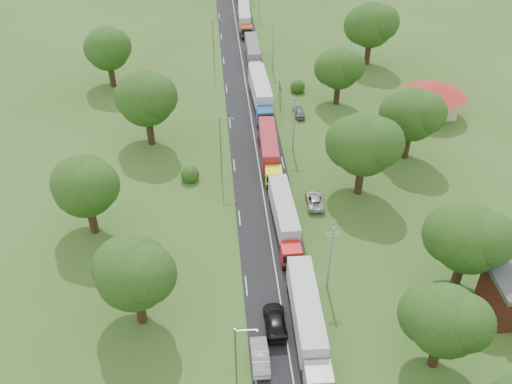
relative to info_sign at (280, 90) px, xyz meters
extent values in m
plane|color=#324C19|center=(-5.20, -35.00, -3.00)|extent=(260.00, 260.00, 0.00)
cube|color=black|center=(-5.20, -15.00, -3.00)|extent=(8.00, 200.00, 0.04)
cylinder|color=slate|center=(0.00, -1.20, -1.00)|extent=(0.12, 0.12, 4.00)
cylinder|color=slate|center=(0.00, 1.20, -1.00)|extent=(0.12, 0.12, 4.00)
cube|color=navy|center=(0.00, 0.00, 0.60)|extent=(0.06, 3.00, 1.00)
cube|color=silver|center=(0.00, 0.00, 0.60)|extent=(0.07, 3.10, 0.06)
cylinder|color=gray|center=(0.30, -42.00, 1.50)|extent=(0.24, 0.24, 9.00)
cube|color=gray|center=(0.30, -42.00, 5.30)|extent=(1.60, 0.10, 0.10)
cube|color=gray|center=(0.30, -42.00, 4.80)|extent=(1.20, 0.10, 0.10)
cylinder|color=gray|center=(0.30, -14.00, 1.50)|extent=(0.24, 0.24, 9.00)
cube|color=gray|center=(0.30, -14.00, 5.30)|extent=(1.60, 0.10, 0.10)
cube|color=gray|center=(0.30, -14.00, 4.80)|extent=(1.20, 0.10, 0.10)
cylinder|color=gray|center=(0.30, 14.00, 1.50)|extent=(0.24, 0.24, 9.00)
cube|color=gray|center=(0.30, 14.00, 5.30)|extent=(1.60, 0.10, 0.10)
cube|color=gray|center=(0.30, 14.00, 4.80)|extent=(1.20, 0.10, 0.10)
cylinder|color=slate|center=(-10.70, -55.00, 2.00)|extent=(0.16, 0.16, 10.00)
cube|color=slate|center=(-9.80, -55.00, 6.70)|extent=(1.80, 0.10, 0.10)
cube|color=slate|center=(-9.00, -55.00, 6.55)|extent=(0.50, 0.22, 0.15)
cylinder|color=slate|center=(-10.70, -20.00, 2.00)|extent=(0.16, 0.16, 10.00)
cube|color=slate|center=(-9.80, -20.00, 6.70)|extent=(1.80, 0.10, 0.10)
cube|color=slate|center=(-9.00, -20.00, 6.55)|extent=(0.50, 0.22, 0.15)
cylinder|color=slate|center=(-10.70, 15.00, 2.00)|extent=(0.16, 0.16, 10.00)
cube|color=slate|center=(-9.80, 15.00, 6.70)|extent=(1.80, 0.10, 0.10)
cube|color=slate|center=(-9.00, 15.00, 6.55)|extent=(0.50, 0.22, 0.15)
cylinder|color=#382616|center=(8.80, -53.00, -1.08)|extent=(1.04, 1.04, 3.85)
sphere|color=#1F3D10|center=(8.80, -53.00, 3.60)|extent=(7.00, 7.00, 7.00)
sphere|color=#1F3D10|center=(10.05, -54.00, 4.35)|extent=(5.50, 5.50, 5.50)
sphere|color=#1F3D10|center=(7.80, -51.75, 3.10)|extent=(6.00, 6.00, 6.00)
cylinder|color=#382616|center=(14.80, -43.00, -0.90)|extent=(1.08, 1.08, 4.20)
sphere|color=#1F3D10|center=(14.80, -43.00, 4.22)|extent=(7.70, 7.70, 7.70)
sphere|color=#1F3D10|center=(16.18, -44.10, 5.05)|extent=(6.05, 6.05, 6.05)
sphere|color=#1F3D10|center=(13.70, -41.63, 3.67)|extent=(6.60, 6.60, 6.60)
cylinder|color=#382616|center=(7.80, -25.00, -0.73)|extent=(1.12, 1.12, 4.55)
sphere|color=#1F3D10|center=(7.80, -25.00, 4.85)|extent=(8.40, 8.40, 8.40)
sphere|color=#1F3D10|center=(9.30, -26.20, 5.75)|extent=(6.60, 6.60, 6.60)
sphere|color=#1F3D10|center=(6.60, -23.50, 4.25)|extent=(7.20, 7.20, 7.20)
cylinder|color=#382616|center=(16.80, -17.00, -0.90)|extent=(1.08, 1.08, 4.20)
sphere|color=#1F3D10|center=(16.80, -17.00, 4.22)|extent=(7.70, 7.70, 7.70)
sphere|color=#1F3D10|center=(18.18, -18.10, 5.05)|extent=(6.05, 6.05, 6.05)
sphere|color=#1F3D10|center=(15.70, -15.63, 3.67)|extent=(6.60, 6.60, 6.60)
cylinder|color=#382616|center=(9.80, 0.00, -1.08)|extent=(1.04, 1.04, 3.85)
sphere|color=#1F3D10|center=(9.80, 0.00, 3.60)|extent=(7.00, 7.00, 7.00)
sphere|color=#1F3D10|center=(11.05, -1.00, 4.35)|extent=(5.50, 5.50, 5.50)
sphere|color=#1F3D10|center=(8.80, 1.25, 3.10)|extent=(6.00, 6.00, 6.00)
cylinder|color=#382616|center=(18.80, 15.00, -0.73)|extent=(1.12, 1.12, 4.55)
sphere|color=#1F3D10|center=(18.80, 15.00, 4.85)|extent=(8.40, 8.40, 8.40)
sphere|color=#1F3D10|center=(20.30, 13.80, 5.75)|extent=(6.60, 6.60, 6.60)
sphere|color=#1F3D10|center=(17.60, 16.50, 4.25)|extent=(7.20, 7.20, 7.20)
cylinder|color=#382616|center=(-20.20, -45.00, -0.90)|extent=(1.08, 1.08, 4.20)
sphere|color=#1F3D10|center=(-20.20, -45.00, 4.22)|extent=(7.70, 7.70, 7.70)
sphere|color=#1F3D10|center=(-18.82, -46.10, 5.05)|extent=(6.05, 6.05, 6.05)
sphere|color=#1F3D10|center=(-21.30, -43.63, 3.67)|extent=(6.60, 6.60, 6.60)
cylinder|color=#382616|center=(-27.20, -30.00, -0.90)|extent=(1.08, 1.08, 4.20)
sphere|color=#1F3D10|center=(-27.20, -30.00, 4.22)|extent=(7.70, 7.70, 7.70)
sphere|color=#1F3D10|center=(-25.82, -31.10, 5.05)|extent=(6.05, 6.05, 6.05)
sphere|color=#1F3D10|center=(-28.30, -28.63, 3.67)|extent=(6.60, 6.60, 6.60)
cylinder|color=#382616|center=(-21.20, -10.00, -0.73)|extent=(1.12, 1.12, 4.55)
sphere|color=#1F3D10|center=(-21.20, -10.00, 4.85)|extent=(8.40, 8.40, 8.40)
sphere|color=#1F3D10|center=(-19.70, -11.20, 5.75)|extent=(6.60, 6.60, 6.60)
sphere|color=#1F3D10|center=(-22.40, -8.50, 4.25)|extent=(7.20, 7.20, 7.20)
cylinder|color=#382616|center=(-29.20, 10.00, -0.90)|extent=(1.08, 1.08, 4.20)
sphere|color=#1F3D10|center=(-29.20, 10.00, 4.22)|extent=(7.70, 7.70, 7.70)
sphere|color=#1F3D10|center=(-27.82, 8.90, 5.05)|extent=(6.05, 6.05, 6.05)
sphere|color=#1F3D10|center=(-30.30, 11.37, 3.67)|extent=(6.60, 6.60, 6.60)
cube|color=beige|center=(24.80, -5.00, -1.00)|extent=(7.00, 5.00, 4.00)
cone|color=maroon|center=(24.80, -5.00, 1.90)|extent=(10.08, 10.08, 1.80)
cube|color=#BABABA|center=(-3.07, -54.86, -1.38)|extent=(2.57, 2.57, 2.62)
cube|color=slate|center=(-3.07, -47.52, -2.22)|extent=(2.66, 12.10, 0.31)
cube|color=silver|center=(-3.07, -47.21, -0.33)|extent=(2.87, 12.42, 3.14)
cylinder|color=black|center=(-3.07, -53.91, -2.48)|extent=(2.46, 1.05, 1.05)
cylinder|color=black|center=(-3.07, -43.85, -2.48)|extent=(2.46, 1.05, 1.05)
cylinder|color=black|center=(-3.07, -42.28, -2.48)|extent=(2.46, 1.05, 1.05)
cube|color=red|center=(-3.30, -37.86, -1.51)|extent=(2.37, 2.37, 2.40)
cube|color=black|center=(-3.30, -39.03, -1.18)|extent=(2.21, 0.08, 1.06)
cube|color=slate|center=(-3.30, -38.97, -2.47)|extent=(2.12, 0.31, 0.34)
cube|color=slate|center=(-3.30, -31.14, -2.28)|extent=(2.52, 11.11, 0.29)
cube|color=#B5B5B5|center=(-3.30, -30.85, -0.55)|extent=(2.72, 11.40, 2.88)
cylinder|color=black|center=(-3.30, -38.73, -2.52)|extent=(2.26, 0.96, 0.96)
cylinder|color=black|center=(-3.30, -37.00, -2.52)|extent=(2.26, 0.96, 0.96)
cylinder|color=black|center=(-3.30, -27.78, -2.52)|extent=(2.26, 0.96, 0.96)
cylinder|color=black|center=(-3.30, -26.34, -2.52)|extent=(2.26, 0.96, 0.96)
cube|color=yellow|center=(-3.60, -22.25, -1.54)|extent=(2.35, 2.35, 2.36)
cube|color=black|center=(-3.60, -23.39, -1.21)|extent=(2.17, 0.10, 1.04)
cube|color=slate|center=(-3.60, -23.33, -2.48)|extent=(2.08, 0.33, 0.33)
cube|color=slate|center=(-3.60, -15.64, -2.29)|extent=(2.59, 10.93, 0.28)
cube|color=maroon|center=(-3.60, -15.36, -0.60)|extent=(2.79, 11.22, 2.83)
cylinder|color=black|center=(-3.60, -23.10, -2.53)|extent=(2.22, 0.94, 0.94)
cylinder|color=black|center=(-3.60, -21.40, -2.53)|extent=(2.22, 0.94, 0.94)
cylinder|color=black|center=(-3.60, -12.34, -2.53)|extent=(2.22, 0.94, 0.94)
cylinder|color=black|center=(-3.60, -10.93, -2.53)|extent=(2.22, 0.94, 0.94)
cube|color=#164C86|center=(-3.22, -6.13, -1.34)|extent=(2.65, 2.65, 2.68)
cube|color=black|center=(-3.22, -7.42, -0.97)|extent=(2.46, 0.09, 1.18)
cube|color=slate|center=(-3.22, -7.36, -2.41)|extent=(2.36, 0.32, 0.37)
cube|color=slate|center=(-3.22, 1.37, -2.20)|extent=(2.82, 12.39, 0.32)
cube|color=silver|center=(-3.22, 1.69, -0.27)|extent=(3.05, 12.72, 3.21)
cylinder|color=black|center=(-3.22, -7.09, -2.47)|extent=(2.52, 1.07, 1.07)
cylinder|color=black|center=(-3.22, -5.16, -2.47)|extent=(2.52, 1.07, 1.07)
cylinder|color=black|center=(-3.22, 5.12, -2.47)|extent=(2.52, 1.07, 1.07)
cylinder|color=black|center=(-3.22, 6.73, -2.47)|extent=(2.52, 1.07, 1.07)
cube|color=silver|center=(-3.13, 11.72, -1.57)|extent=(2.22, 2.22, 2.30)
cube|color=black|center=(-3.13, 10.60, -1.25)|extent=(2.12, 0.03, 1.01)
cube|color=slate|center=(-3.13, 10.66, -2.49)|extent=(2.03, 0.26, 0.32)
cube|color=slate|center=(-3.13, 18.17, -2.31)|extent=(2.17, 10.61, 0.28)
cube|color=#585A60|center=(-3.13, 18.45, -0.65)|extent=(2.35, 10.89, 2.77)
cylinder|color=black|center=(-3.13, 10.89, -2.54)|extent=(2.17, 0.92, 0.92)
cylinder|color=black|center=(-3.13, 12.55, -2.54)|extent=(2.17, 0.92, 0.92)
cylinder|color=black|center=(-3.13, 21.40, -2.54)|extent=(2.17, 0.92, 0.92)
cylinder|color=black|center=(-3.13, 22.78, -2.54)|extent=(2.17, 0.92, 0.92)
cube|color=maroon|center=(-3.45, 29.59, -1.51)|extent=(2.41, 2.41, 2.40)
cube|color=black|center=(-3.45, 28.43, -1.18)|extent=(2.21, 0.13, 1.06)
cube|color=slate|center=(-3.45, 28.48, -2.47)|extent=(2.12, 0.35, 0.34)
cube|color=slate|center=(-3.45, 36.31, -2.28)|extent=(2.73, 11.13, 0.29)
cube|color=#B3B3B3|center=(-3.45, 36.60, -0.55)|extent=(2.94, 11.43, 2.88)
cylinder|color=black|center=(-3.45, 28.72, -2.52)|extent=(2.26, 0.96, 0.96)
cylinder|color=black|center=(-3.45, 30.45, -2.52)|extent=(2.26, 0.96, 0.96)
cylinder|color=black|center=(-3.45, 39.67, -2.52)|extent=(2.26, 0.96, 0.96)
cylinder|color=black|center=(-3.45, 41.11, -2.52)|extent=(2.26, 0.96, 0.96)
cube|color=#205725|center=(-2.84, 47.13, -1.39)|extent=(2.55, 2.55, 2.61)
cube|color=black|center=(-2.84, 45.87, -1.02)|extent=(2.40, 0.07, 1.15)
cube|color=slate|center=(-2.84, 45.93, -2.43)|extent=(2.30, 0.30, 0.36)
cylinder|color=black|center=(-2.84, 46.19, -2.48)|extent=(2.45, 1.04, 1.04)
cylinder|color=black|center=(-2.84, 48.07, -2.48)|extent=(2.45, 1.04, 1.04)
imported|color=#9FA1A7|center=(-8.20, -51.22, -2.19)|extent=(1.72, 4.91, 1.62)
imported|color=black|center=(-6.20, -47.00, -2.20)|extent=(2.24, 5.51, 1.60)
imported|color=#AEAEAE|center=(1.44, -27.00, -2.34)|extent=(2.43, 4.88, 1.33)
imported|color=slate|center=(2.80, -3.52, -2.32)|extent=(1.71, 4.02, 1.36)
camera|label=1|loc=(-11.62, -85.60, 45.08)|focal=40.00mm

